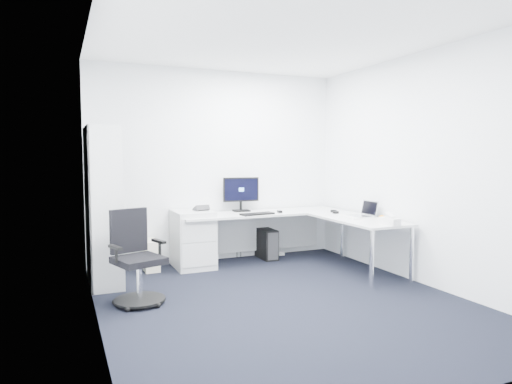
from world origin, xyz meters
name	(u,v)px	position (x,y,z in m)	size (l,w,h in m)	color
ground	(283,301)	(0.00, 0.00, 0.00)	(4.20, 4.20, 0.00)	black
ceiling	(284,34)	(0.00, 0.00, 2.70)	(4.20, 4.20, 0.00)	white
wall_back	(217,166)	(0.00, 2.10, 1.35)	(3.60, 0.02, 2.70)	white
wall_front	(445,182)	(0.00, -2.10, 1.35)	(3.60, 0.02, 2.70)	white
wall_left	(95,174)	(-1.80, 0.00, 1.35)	(0.02, 4.20, 2.70)	white
wall_right	(422,169)	(1.80, 0.00, 1.35)	(0.02, 4.20, 2.70)	white
l_desk	(273,241)	(0.55, 1.40, 0.35)	(2.39, 1.34, 0.70)	silver
drawer_pedestal	(193,239)	(-0.46, 1.78, 0.38)	(0.50, 0.62, 0.76)	silver
bookshelf	(103,206)	(-1.62, 1.45, 0.91)	(0.36, 0.91, 1.83)	silver
task_chair	(139,258)	(-1.37, 0.50, 0.48)	(0.53, 0.53, 0.95)	black
black_pc_tower	(266,244)	(0.66, 1.86, 0.22)	(0.20, 0.44, 0.43)	black
beige_pc_tower	(150,255)	(-1.02, 1.86, 0.20)	(0.19, 0.41, 0.39)	beige
power_strip	(272,254)	(0.82, 1.98, 0.02)	(0.37, 0.06, 0.04)	silver
monitor	(241,194)	(0.30, 1.94, 0.95)	(0.52, 0.17, 0.50)	black
black_keyboard	(257,214)	(0.37, 1.51, 0.71)	(0.47, 0.17, 0.02)	black
mouse	(280,212)	(0.74, 1.58, 0.71)	(0.06, 0.10, 0.03)	black
desk_phone	(201,210)	(-0.34, 1.78, 0.77)	(0.19, 0.19, 0.13)	#2B2C2E
laptop	(359,209)	(1.51, 0.79, 0.81)	(0.30, 0.29, 0.21)	#BBBEC2
white_keyboard	(348,217)	(1.35, 0.80, 0.71)	(0.12, 0.41, 0.01)	silver
headphones	(335,211)	(1.45, 1.27, 0.73)	(0.13, 0.21, 0.05)	black
orange_fruit	(382,219)	(1.46, 0.27, 0.74)	(0.09, 0.09, 0.09)	orange
tissue_box	(389,221)	(1.41, 0.07, 0.74)	(0.13, 0.24, 0.08)	silver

